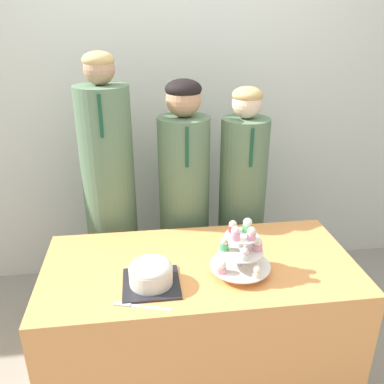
% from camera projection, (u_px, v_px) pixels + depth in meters
% --- Properties ---
extents(wall_back, '(9.00, 0.06, 2.70)m').
position_uv_depth(wall_back, '(175.00, 87.00, 2.69)').
color(wall_back, silver).
rests_on(wall_back, ground_plane).
extents(table, '(1.48, 0.71, 0.70)m').
position_uv_depth(table, '(199.00, 322.00, 2.07)').
color(table, '#EF9951').
rests_on(table, ground_plane).
extents(round_cake, '(0.25, 0.25, 0.12)m').
position_uv_depth(round_cake, '(151.00, 273.00, 1.75)').
color(round_cake, '#232328').
rests_on(round_cake, table).
extents(cake_knife, '(0.24, 0.09, 0.01)m').
position_uv_depth(cake_knife, '(132.00, 306.00, 1.64)').
color(cake_knife, silver).
rests_on(cake_knife, table).
extents(cupcake_stand, '(0.28, 0.28, 0.26)m').
position_uv_depth(cupcake_stand, '(241.00, 249.00, 1.82)').
color(cupcake_stand, silver).
rests_on(cupcake_stand, table).
extents(student_0, '(0.30, 0.30, 1.62)m').
position_uv_depth(student_0, '(111.00, 204.00, 2.39)').
color(student_0, '#567556').
rests_on(student_0, ground_plane).
extents(student_1, '(0.30, 0.30, 1.48)m').
position_uv_depth(student_1, '(184.00, 209.00, 2.46)').
color(student_1, '#567556').
rests_on(student_1, ground_plane).
extents(student_2, '(0.28, 0.29, 1.43)m').
position_uv_depth(student_2, '(241.00, 210.00, 2.52)').
color(student_2, '#567556').
rests_on(student_2, ground_plane).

